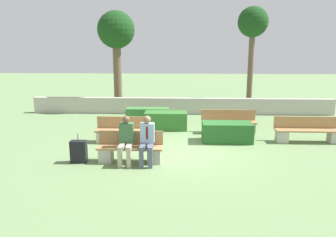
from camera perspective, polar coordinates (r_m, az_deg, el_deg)
ground_plane at (r=10.21m, az=2.25°, el=-5.56°), size 60.00×60.00×0.00m
perimeter_wall at (r=15.68m, az=2.39°, el=2.20°), size 14.29×0.30×0.76m
bench_front at (r=9.21m, az=-6.59°, el=-5.55°), size 1.81×0.48×0.84m
bench_left_side at (r=12.39m, az=10.50°, el=-0.97°), size 2.02×0.49×0.84m
bench_right_side at (r=11.96m, az=23.18°, el=-2.23°), size 2.20×0.48×0.84m
bench_back at (r=11.09m, az=-7.87°, el=-2.49°), size 1.81×0.48×0.84m
person_seated_man at (r=8.90m, az=-3.69°, el=-3.41°), size 0.38×0.63×1.32m
person_seated_woman at (r=8.98m, az=-7.33°, el=-3.38°), size 0.38×0.63×1.31m
hedge_block_near_left at (r=11.24m, az=10.22°, el=-2.33°), size 1.66×0.85×0.65m
hedge_block_near_right at (r=12.73m, az=-0.36°, el=-0.36°), size 1.63×0.76×0.68m
hedge_block_mid_left at (r=13.98m, az=-3.59°, el=0.61°), size 1.79×0.60×0.60m
suitcase at (r=9.42m, az=-15.29°, el=-5.57°), size 0.43×0.23×0.82m
tree_leftmost at (r=16.77m, az=-9.00°, el=14.40°), size 1.83×1.83×4.89m
tree_center_left at (r=17.11m, az=14.54°, el=15.33°), size 1.48×1.48×5.08m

